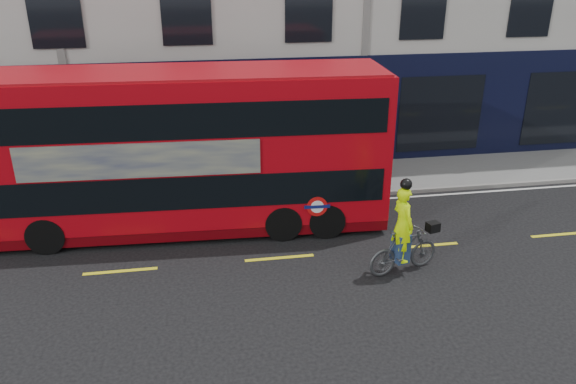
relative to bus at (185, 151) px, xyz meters
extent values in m
plane|color=black|center=(6.25, -3.77, -2.30)|extent=(120.00, 120.00, 0.00)
cube|color=gray|center=(6.25, 2.73, -2.24)|extent=(60.00, 3.00, 0.12)
cube|color=gray|center=(6.25, 1.23, -2.23)|extent=(60.00, 0.12, 0.13)
cube|color=black|center=(6.25, 4.21, -0.30)|extent=(50.00, 0.08, 4.00)
cube|color=silver|center=(6.25, 0.93, -2.29)|extent=(58.00, 0.10, 0.01)
cube|color=#B10711|center=(-0.04, 0.00, 0.14)|extent=(11.15, 3.02, 3.97)
cube|color=#580308|center=(-0.04, 0.00, -2.00)|extent=(11.15, 2.97, 0.30)
cube|color=black|center=(-0.04, 0.00, -0.74)|extent=(10.71, 3.04, 0.90)
cube|color=black|center=(-0.04, 0.00, 1.17)|extent=(10.71, 3.04, 0.90)
cube|color=maroon|center=(-0.04, 0.00, 2.14)|extent=(10.93, 2.91, 0.08)
cube|color=black|center=(5.50, -0.25, -0.74)|extent=(0.14, 2.26, 0.90)
cube|color=black|center=(5.50, -0.25, 1.17)|extent=(0.14, 2.26, 0.90)
cube|color=tan|center=(-1.10, -1.23, 0.21)|extent=(6.02, 0.32, 0.90)
cylinder|color=red|center=(3.41, -1.44, -1.29)|extent=(0.56, 0.05, 0.56)
cylinder|color=white|center=(3.41, -1.45, -1.29)|extent=(0.36, 0.04, 0.36)
cube|color=#0C1459|center=(3.41, -1.45, -1.29)|extent=(0.70, 0.05, 0.09)
cylinder|color=black|center=(3.77, -0.17, -1.79)|extent=(1.12, 2.60, 1.00)
cylinder|color=black|center=(2.57, -0.12, -1.79)|extent=(1.12, 2.60, 1.00)
cylinder|color=black|center=(-3.65, 0.17, -1.79)|extent=(1.12, 2.60, 1.00)
imported|color=#484A4D|center=(5.16, -3.41, -1.72)|extent=(2.00, 1.01, 1.16)
imported|color=#B9E901|center=(5.05, -3.44, -0.98)|extent=(0.61, 0.78, 1.89)
cube|color=black|center=(5.94, -3.21, -1.23)|extent=(0.35, 0.30, 0.24)
cube|color=navy|center=(5.05, -3.44, -1.60)|extent=(0.41, 0.47, 0.75)
sphere|color=black|center=(5.05, -3.44, 0.06)|extent=(0.28, 0.28, 0.28)
camera|label=1|loc=(0.38, -14.81, 4.99)|focal=35.00mm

